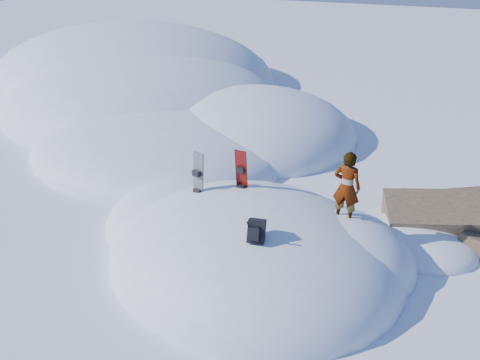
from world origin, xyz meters
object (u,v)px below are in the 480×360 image
at_px(snowboard_red, 241,180).
at_px(backpack, 256,231).
at_px(person, 347,187).
at_px(snowboard_dark, 198,184).

xyz_separation_m(snowboard_red, backpack, (1.29, -1.93, 0.00)).
bearing_deg(backpack, person, 44.39).
bearing_deg(snowboard_red, snowboard_dark, -148.47).
bearing_deg(person, backpack, 59.85).
bearing_deg(snowboard_dark, backpack, -20.44).
height_order(snowboard_dark, backpack, snowboard_dark).
relative_size(backpack, person, 0.34).
distance_m(backpack, person, 2.38).
height_order(backpack, person, person).
xyz_separation_m(snowboard_dark, person, (3.46, 0.58, 0.45)).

